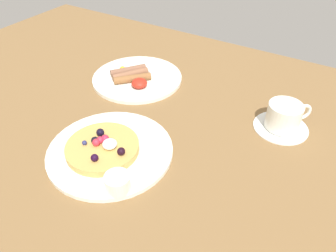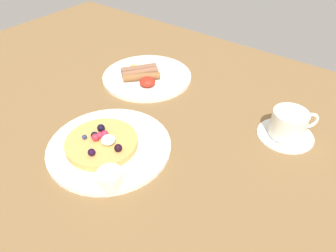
{
  "view_description": "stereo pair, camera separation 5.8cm",
  "coord_description": "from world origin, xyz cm",
  "views": [
    {
      "loc": [
        31.0,
        -43.77,
        48.68
      ],
      "look_at": [
        1.99,
        3.53,
        4.0
      ],
      "focal_mm": 33.97,
      "sensor_mm": 36.0,
      "label": 1
    },
    {
      "loc": [
        35.76,
        -40.5,
        48.68
      ],
      "look_at": [
        1.99,
        3.53,
        4.0
      ],
      "focal_mm": 33.97,
      "sensor_mm": 36.0,
      "label": 2
    }
  ],
  "objects": [
    {
      "name": "pancake_plate",
      "position": [
        -6.54,
        -6.88,
        0.53
      ],
      "size": [
        27.57,
        27.57,
        1.06
      ],
      "primitive_type": "cylinder",
      "color": "white",
      "rests_on": "ground_plane"
    },
    {
      "name": "syrup_ramekin",
      "position": [
        1.94,
        -14.62,
        2.76
      ],
      "size": [
        4.98,
        4.98,
        3.31
      ],
      "color": "white",
      "rests_on": "pancake_plate"
    },
    {
      "name": "coffee_cup",
      "position": [
        23.16,
        21.54,
        3.78
      ],
      "size": [
        9.36,
        9.33,
        6.12
      ],
      "color": "white",
      "rests_on": "coffee_saucer"
    },
    {
      "name": "fried_breakfast",
      "position": [
        -20.64,
        19.89,
        2.1
      ],
      "size": [
        14.84,
        12.76,
        2.65
      ],
      "color": "brown",
      "rests_on": "breakfast_plate"
    },
    {
      "name": "ground_plane",
      "position": [
        0.0,
        0.0,
        -1.5
      ],
      "size": [
        178.1,
        120.77,
        3.0
      ],
      "primitive_type": "cube",
      "color": "brown"
    },
    {
      "name": "pancake_with_berries",
      "position": [
        -7.49,
        -8.03,
        2.05
      ],
      "size": [
        15.93,
        15.93,
        3.5
      ],
      "color": "tan",
      "rests_on": "pancake_plate"
    },
    {
      "name": "breakfast_plate",
      "position": [
        -19.95,
        21.84,
        0.54
      ],
      "size": [
        26.38,
        26.38,
        1.07
      ],
      "primitive_type": "cylinder",
      "color": "white",
      "rests_on": "ground_plane"
    },
    {
      "name": "coffee_saucer",
      "position": [
        23.04,
        21.42,
        0.3
      ],
      "size": [
        13.01,
        13.01,
        0.61
      ],
      "primitive_type": "cylinder",
      "color": "white",
      "rests_on": "ground_plane"
    }
  ]
}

